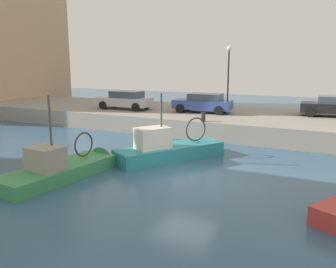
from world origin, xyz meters
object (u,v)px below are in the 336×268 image
Objects in this scene: parked_car_black at (333,106)px; mooring_bollard_mid at (203,117)px; fishing_boat_teal at (174,155)px; parked_car_silver at (125,100)px; fishing_boat_green at (67,173)px; parked_car_blue at (203,103)px; quay_streetlamp at (229,68)px.

parked_car_black reaches higher than mooring_bollard_mid.
fishing_boat_teal is 11.08m from parked_car_silver.
parked_car_blue is (13.22, -1.29, 1.80)m from fishing_boat_green.
mooring_bollard_mid is at bearing 3.00° from fishing_boat_teal.
fishing_boat_teal is 1.01× the size of fishing_boat_green.
fishing_boat_green is at bearing 163.93° from mooring_bollard_mid.
parked_car_black is at bearing -78.63° from parked_car_silver.
parked_car_silver is (-0.94, 6.21, 0.01)m from parked_car_blue.
parked_car_black is at bearing -33.08° from fishing_boat_green.
fishing_boat_teal is 1.33× the size of quay_streetlamp.
fishing_boat_teal is at bearing 146.56° from parked_car_black.
parked_car_blue is (8.50, 1.69, 1.76)m from fishing_boat_teal.
parked_car_blue is at bearing 146.31° from quay_streetlamp.
parked_car_blue is 8.90m from parked_car_black.
quay_streetlamp reaches higher than parked_car_silver.
quay_streetlamp is at bearing 91.17° from parked_car_black.
fishing_boat_green is at bearing -158.16° from parked_car_silver.
fishing_boat_green is 11.55× the size of mooring_bollard_mid.
quay_streetlamp is (1.90, -1.27, 2.53)m from parked_car_blue.
fishing_boat_teal reaches higher than parked_car_black.
parked_car_silver is 1.07× the size of parked_car_black.
parked_car_silver is 8.17m from mooring_bollard_mid.
quay_streetlamp is (-0.15, 7.39, 2.53)m from parked_car_black.
parked_car_black is (10.56, -6.97, 1.76)m from fishing_boat_teal.
fishing_boat_green is 1.46× the size of parked_car_blue.
fishing_boat_teal is 1.47× the size of parked_car_blue.
mooring_bollard_mid is at bearing -178.26° from quay_streetlamp.
quay_streetlamp is at bearing -69.21° from parked_car_silver.
parked_car_blue is at bearing 103.33° from parked_car_black.
parked_car_black is (2.05, -8.66, -0.00)m from parked_car_blue.
fishing_boat_teal is 1.55× the size of parked_car_black.
parked_car_black is at bearing -76.67° from parked_car_blue.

